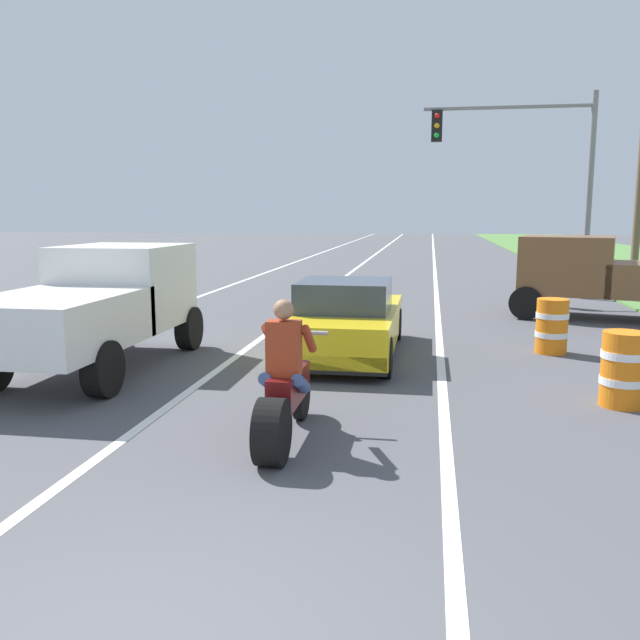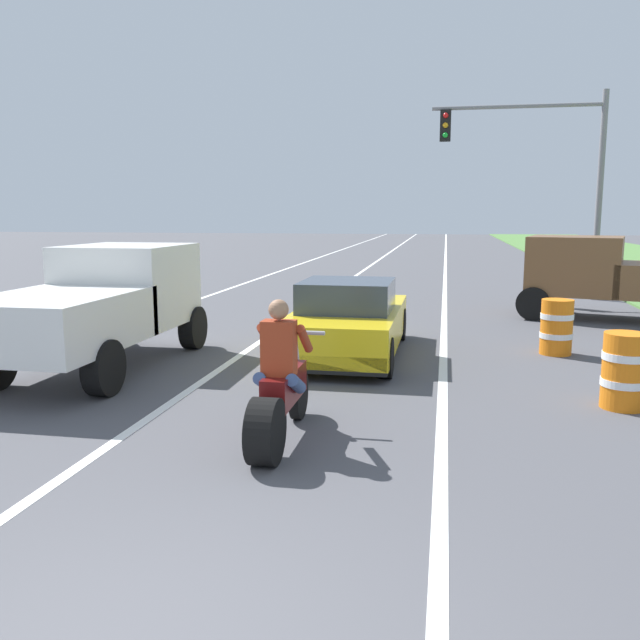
# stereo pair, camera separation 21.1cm
# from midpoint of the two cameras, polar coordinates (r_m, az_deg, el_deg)

# --- Properties ---
(lane_stripe_left_solid) EXTENTS (0.14, 120.00, 0.01)m
(lane_stripe_left_solid) POSITION_cam_midpoint_polar(r_m,az_deg,el_deg) (24.21, -7.63, 3.10)
(lane_stripe_left_solid) COLOR white
(lane_stripe_left_solid) RESTS_ON ground
(lane_stripe_right_solid) EXTENTS (0.14, 120.00, 0.01)m
(lane_stripe_right_solid) POSITION_cam_midpoint_polar(r_m,az_deg,el_deg) (23.15, 9.69, 2.77)
(lane_stripe_right_solid) COLOR white
(lane_stripe_right_solid) RESTS_ON ground
(lane_stripe_centre_dashed) EXTENTS (0.14, 120.00, 0.01)m
(lane_stripe_centre_dashed) POSITION_cam_midpoint_polar(r_m,az_deg,el_deg) (23.41, 0.83, 2.97)
(lane_stripe_centre_dashed) COLOR white
(lane_stripe_centre_dashed) RESTS_ON ground
(motorcycle_with_rider) EXTENTS (0.70, 2.21, 1.62)m
(motorcycle_with_rider) POSITION_cam_midpoint_polar(r_m,az_deg,el_deg) (7.29, -3.92, -6.26)
(motorcycle_with_rider) COLOR black
(motorcycle_with_rider) RESTS_ON ground
(sports_car_yellow) EXTENTS (1.84, 4.30, 1.37)m
(sports_car_yellow) POSITION_cam_midpoint_polar(r_m,az_deg,el_deg) (11.83, 1.69, -0.07)
(sports_car_yellow) COLOR yellow
(sports_car_yellow) RESTS_ON ground
(pickup_truck_left_lane_white) EXTENTS (2.02, 4.80, 1.98)m
(pickup_truck_left_lane_white) POSITION_cam_midpoint_polar(r_m,az_deg,el_deg) (11.39, -19.00, 1.49)
(pickup_truck_left_lane_white) COLOR silver
(pickup_truck_left_lane_white) RESTS_ON ground
(pickup_truck_right_shoulder_brown) EXTENTS (5.14, 3.14, 1.98)m
(pickup_truck_right_shoulder_brown) POSITION_cam_midpoint_polar(r_m,az_deg,el_deg) (17.31, 23.18, 3.72)
(pickup_truck_right_shoulder_brown) COLOR brown
(pickup_truck_right_shoulder_brown) RESTS_ON ground
(traffic_light_mast_near) EXTENTS (4.94, 0.34, 6.00)m
(traffic_light_mast_near) POSITION_cam_midpoint_polar(r_m,az_deg,el_deg) (20.94, 17.84, 12.82)
(traffic_light_mast_near) COLOR gray
(traffic_light_mast_near) RESTS_ON ground
(construction_barrel_nearest) EXTENTS (0.58, 0.58, 1.00)m
(construction_barrel_nearest) POSITION_cam_midpoint_polar(r_m,az_deg,el_deg) (9.56, 24.06, -3.87)
(construction_barrel_nearest) COLOR orange
(construction_barrel_nearest) RESTS_ON ground
(construction_barrel_mid) EXTENTS (0.58, 0.58, 1.00)m
(construction_barrel_mid) POSITION_cam_midpoint_polar(r_m,az_deg,el_deg) (12.73, 18.88, -0.48)
(construction_barrel_mid) COLOR orange
(construction_barrel_mid) RESTS_ON ground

